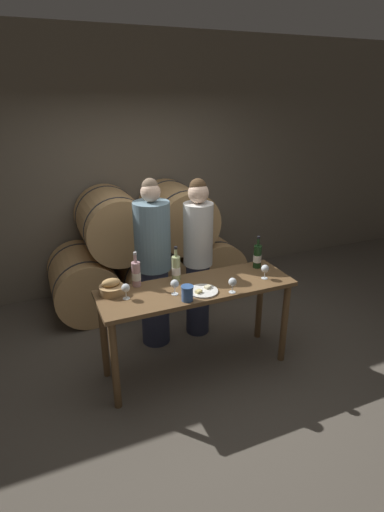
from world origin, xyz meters
TOP-DOWN VIEW (x-y plane):
  - ground_plane at (0.00, 0.00)m, footprint 10.00×10.00m
  - stone_wall_back at (0.00, 2.14)m, footprint 10.00×0.12m
  - barrel_stack at (0.00, 1.54)m, footprint 2.39×0.95m
  - tasting_table at (0.00, 0.00)m, footprint 1.78×0.57m
  - person_left at (-0.22, 0.59)m, footprint 0.36×0.36m
  - person_right at (0.27, 0.59)m, footprint 0.30×0.30m
  - wine_bottle_red at (0.71, 0.15)m, footprint 0.08×0.08m
  - wine_bottle_white at (-0.13, 0.19)m, footprint 0.08×0.08m
  - wine_bottle_rose at (-0.49, 0.22)m, footprint 0.08×0.08m
  - blue_crock at (-0.18, -0.21)m, footprint 0.11×0.11m
  - bread_basket at (-0.73, 0.16)m, footprint 0.21×0.21m
  - cheese_plate at (0.01, -0.12)m, footprint 0.26×0.26m
  - wine_glass_far_left at (-0.64, 0.02)m, footprint 0.07×0.07m
  - wine_glass_left at (-0.24, -0.06)m, footprint 0.07×0.07m
  - wine_glass_center at (0.23, -0.23)m, footprint 0.07×0.07m
  - wine_glass_right at (0.64, -0.10)m, footprint 0.07×0.07m

SIDE VIEW (x-z plane):
  - ground_plane at x=0.00m, z-range 0.00..0.00m
  - barrel_stack at x=0.00m, z-range -0.07..1.38m
  - tasting_table at x=0.00m, z-range 0.31..1.19m
  - cheese_plate at x=0.01m, z-range 0.87..0.91m
  - person_left at x=-0.22m, z-range 0.01..1.77m
  - person_right at x=0.27m, z-range 0.04..1.75m
  - bread_basket at x=-0.73m, z-range 0.86..1.01m
  - blue_crock at x=-0.18m, z-range 0.89..1.02m
  - wine_glass_far_left at x=-0.64m, z-range 0.91..1.05m
  - wine_glass_left at x=-0.24m, z-range 0.91..1.05m
  - wine_glass_center at x=0.23m, z-range 0.91..1.05m
  - wine_glass_right at x=0.64m, z-range 0.91..1.05m
  - wine_bottle_rose at x=-0.49m, z-range 0.83..1.16m
  - wine_bottle_red at x=0.71m, z-range 0.83..1.16m
  - wine_bottle_white at x=-0.13m, z-range 0.83..1.17m
  - stone_wall_back at x=0.00m, z-range 0.00..3.20m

